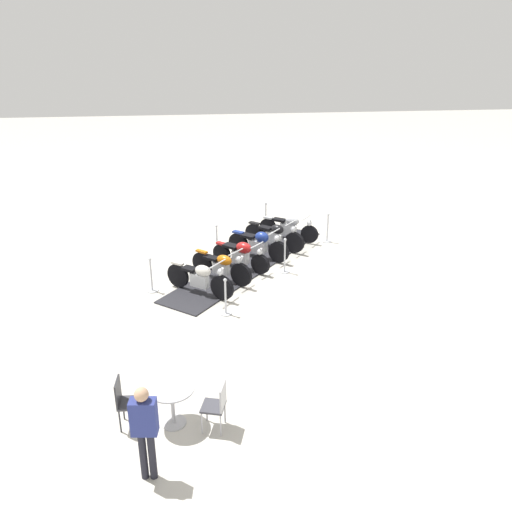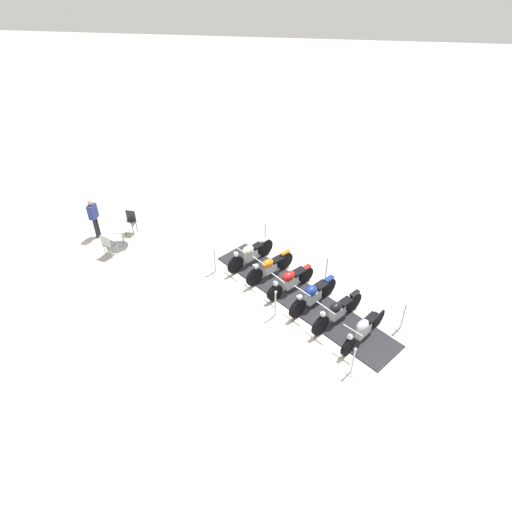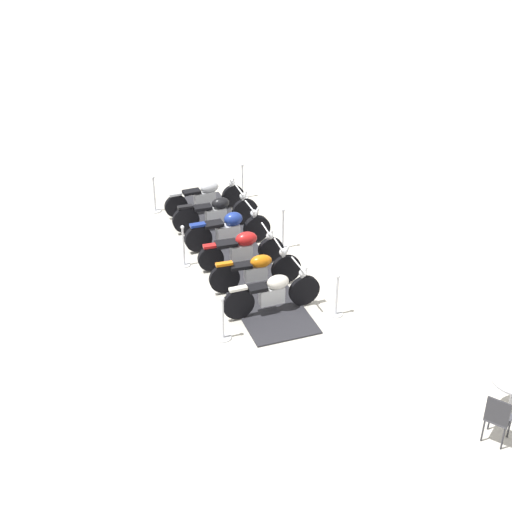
{
  "view_description": "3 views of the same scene",
  "coord_description": "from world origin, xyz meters",
  "px_view_note": "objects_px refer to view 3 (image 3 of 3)",
  "views": [
    {
      "loc": [
        1.91,
        14.69,
        6.32
      ],
      "look_at": [
        0.07,
        1.91,
        1.03
      ],
      "focal_mm": 35.5,
      "sensor_mm": 36.0,
      "label": 1
    },
    {
      "loc": [
        -11.51,
        0.15,
        10.58
      ],
      "look_at": [
        1.22,
        1.71,
        0.74
      ],
      "focal_mm": 31.58,
      "sensor_mm": 36.0,
      "label": 2
    },
    {
      "loc": [
        13.1,
        8.23,
        8.92
      ],
      "look_at": [
        1.06,
        1.23,
        0.9
      ],
      "focal_mm": 51.13,
      "sensor_mm": 36.0,
      "label": 3
    }
  ],
  "objects_px": {
    "cafe_chair_across_table": "(498,416)",
    "stanchion_right_rear": "(243,187)",
    "stanchion_left_front": "(223,326)",
    "motorcycle_copper": "(257,269)",
    "motorcycle_maroon": "(242,248)",
    "motorcycle_navy": "(229,229)",
    "motorcycle_cream": "(274,292)",
    "stanchion_right_mid": "(283,235)",
    "stanchion_left_rear": "(155,200)",
    "motorcycle_black": "(217,212)",
    "motorcycle_chrome": "(206,196)",
    "stanchion_right_front": "(336,302)",
    "stanchion_left_mid": "(184,251)"
  },
  "relations": [
    {
      "from": "motorcycle_chrome",
      "to": "stanchion_left_front",
      "type": "distance_m",
      "value": 5.83
    },
    {
      "from": "cafe_chair_across_table",
      "to": "stanchion_right_mid",
      "type": "bearing_deg",
      "value": 60.99
    },
    {
      "from": "stanchion_left_rear",
      "to": "cafe_chair_across_table",
      "type": "height_order",
      "value": "stanchion_left_rear"
    },
    {
      "from": "motorcycle_copper",
      "to": "stanchion_right_mid",
      "type": "bearing_deg",
      "value": 54.25
    },
    {
      "from": "motorcycle_maroon",
      "to": "stanchion_right_front",
      "type": "bearing_deg",
      "value": -61.57
    },
    {
      "from": "motorcycle_maroon",
      "to": "motorcycle_black",
      "type": "relative_size",
      "value": 0.9
    },
    {
      "from": "motorcycle_maroon",
      "to": "cafe_chair_across_table",
      "type": "xyz_separation_m",
      "value": [
        2.86,
        6.7,
        0.07
      ]
    },
    {
      "from": "motorcycle_chrome",
      "to": "motorcycle_maroon",
      "type": "bearing_deg",
      "value": -93.21
    },
    {
      "from": "motorcycle_navy",
      "to": "stanchion_left_front",
      "type": "xyz_separation_m",
      "value": [
        3.33,
        1.94,
        -0.19
      ]
    },
    {
      "from": "motorcycle_navy",
      "to": "stanchion_left_rear",
      "type": "relative_size",
      "value": 1.71
    },
    {
      "from": "motorcycle_black",
      "to": "motorcycle_chrome",
      "type": "bearing_deg",
      "value": 90.97
    },
    {
      "from": "stanchion_right_front",
      "to": "stanchion_right_mid",
      "type": "xyz_separation_m",
      "value": [
        -2.01,
        -2.38,
        0.04
      ]
    },
    {
      "from": "stanchion_right_front",
      "to": "motorcycle_cream",
      "type": "bearing_deg",
      "value": -64.28
    },
    {
      "from": "stanchion_left_rear",
      "to": "motorcycle_maroon",
      "type": "bearing_deg",
      "value": 69.57
    },
    {
      "from": "motorcycle_copper",
      "to": "stanchion_right_front",
      "type": "distance_m",
      "value": 2.01
    },
    {
      "from": "stanchion_left_mid",
      "to": "motorcycle_chrome",
      "type": "bearing_deg",
      "value": -157.13
    },
    {
      "from": "cafe_chair_across_table",
      "to": "stanchion_right_rear",
      "type": "bearing_deg",
      "value": 58.99
    },
    {
      "from": "motorcycle_navy",
      "to": "stanchion_right_rear",
      "type": "height_order",
      "value": "same"
    },
    {
      "from": "stanchion_right_rear",
      "to": "motorcycle_navy",
      "type": "bearing_deg",
      "value": 24.39
    },
    {
      "from": "motorcycle_cream",
      "to": "motorcycle_navy",
      "type": "bearing_deg",
      "value": 89.48
    },
    {
      "from": "stanchion_right_rear",
      "to": "stanchion_left_mid",
      "type": "relative_size",
      "value": 0.97
    },
    {
      "from": "stanchion_left_front",
      "to": "motorcycle_cream",
      "type": "bearing_deg",
      "value": 162.74
    },
    {
      "from": "stanchion_left_front",
      "to": "stanchion_right_rear",
      "type": "distance_m",
      "value": 6.72
    },
    {
      "from": "motorcycle_maroon",
      "to": "stanchion_left_front",
      "type": "bearing_deg",
      "value": -113.54
    },
    {
      "from": "stanchion_left_rear",
      "to": "stanchion_left_mid",
      "type": "bearing_deg",
      "value": 49.87
    },
    {
      "from": "stanchion_right_mid",
      "to": "motorcycle_black",
      "type": "bearing_deg",
      "value": -91.3
    },
    {
      "from": "stanchion_left_mid",
      "to": "stanchion_left_rear",
      "type": "distance_m",
      "value": 3.11
    },
    {
      "from": "stanchion_left_front",
      "to": "motorcycle_copper",
      "type": "bearing_deg",
      "value": -169.63
    },
    {
      "from": "motorcycle_chrome",
      "to": "stanchion_right_rear",
      "type": "distance_m",
      "value": 1.35
    },
    {
      "from": "motorcycle_navy",
      "to": "stanchion_right_rear",
      "type": "relative_size",
      "value": 1.72
    },
    {
      "from": "stanchion_right_mid",
      "to": "motorcycle_navy",
      "type": "bearing_deg",
      "value": -62.61
    },
    {
      "from": "motorcycle_cream",
      "to": "motorcycle_navy",
      "type": "xyz_separation_m",
      "value": [
        -1.97,
        -2.36,
        -0.01
      ]
    },
    {
      "from": "motorcycle_black",
      "to": "stanchion_right_mid",
      "type": "height_order",
      "value": "stanchion_right_mid"
    },
    {
      "from": "motorcycle_chrome",
      "to": "stanchion_left_rear",
      "type": "bearing_deg",
      "value": 154.19
    },
    {
      "from": "motorcycle_maroon",
      "to": "stanchion_left_mid",
      "type": "height_order",
      "value": "stanchion_left_mid"
    },
    {
      "from": "motorcycle_copper",
      "to": "motorcycle_black",
      "type": "bearing_deg",
      "value": 93.03
    },
    {
      "from": "motorcycle_cream",
      "to": "stanchion_right_front",
      "type": "bearing_deg",
      "value": -24.88
    },
    {
      "from": "motorcycle_maroon",
      "to": "motorcycle_chrome",
      "type": "distance_m",
      "value": 3.08
    },
    {
      "from": "stanchion_right_rear",
      "to": "stanchion_right_mid",
      "type": "xyz_separation_m",
      "value": [
        2.01,
        2.38,
        0.04
      ]
    },
    {
      "from": "stanchion_left_rear",
      "to": "stanchion_right_mid",
      "type": "bearing_deg",
      "value": 89.01
    },
    {
      "from": "motorcycle_black",
      "to": "stanchion_left_front",
      "type": "distance_m",
      "value": 4.83
    },
    {
      "from": "motorcycle_cream",
      "to": "motorcycle_chrome",
      "type": "height_order",
      "value": "motorcycle_cream"
    },
    {
      "from": "motorcycle_maroon",
      "to": "motorcycle_navy",
      "type": "bearing_deg",
      "value": 93.23
    },
    {
      "from": "stanchion_right_front",
      "to": "stanchion_right_rear",
      "type": "height_order",
      "value": "stanchion_right_rear"
    },
    {
      "from": "stanchion_right_rear",
      "to": "stanchion_right_mid",
      "type": "bearing_deg",
      "value": 49.87
    },
    {
      "from": "motorcycle_black",
      "to": "motorcycle_chrome",
      "type": "relative_size",
      "value": 0.96
    },
    {
      "from": "motorcycle_copper",
      "to": "stanchion_left_rear",
      "type": "relative_size",
      "value": 1.56
    },
    {
      "from": "motorcycle_maroon",
      "to": "motorcycle_navy",
      "type": "xyz_separation_m",
      "value": [
        -0.66,
        -0.79,
        0.01
      ]
    },
    {
      "from": "motorcycle_black",
      "to": "stanchion_left_mid",
      "type": "relative_size",
      "value": 1.67
    },
    {
      "from": "motorcycle_navy",
      "to": "stanchion_right_rear",
      "type": "bearing_deg",
      "value": 64.23
    }
  ]
}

